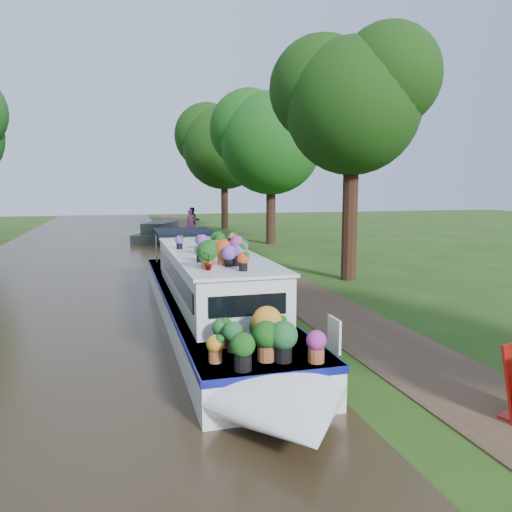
# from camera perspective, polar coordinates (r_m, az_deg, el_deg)

# --- Properties ---
(ground) EXTENTS (100.00, 100.00, 0.00)m
(ground) POSITION_cam_1_polar(r_m,az_deg,el_deg) (14.73, 2.24, -5.52)
(ground) COLOR #204110
(ground) RESTS_ON ground
(canal_water) EXTENTS (10.00, 100.00, 0.02)m
(canal_water) POSITION_cam_1_polar(r_m,az_deg,el_deg) (14.15, -21.74, -6.61)
(canal_water) COLOR black
(canal_water) RESTS_ON ground
(towpath) EXTENTS (2.20, 100.00, 0.03)m
(towpath) POSITION_cam_1_polar(r_m,az_deg,el_deg) (15.13, 6.59, -5.15)
(towpath) COLOR #443120
(towpath) RESTS_ON ground
(plant_boat) EXTENTS (2.29, 13.52, 2.30)m
(plant_boat) POSITION_cam_1_polar(r_m,az_deg,el_deg) (12.14, -5.06, -4.33)
(plant_boat) COLOR white
(plant_boat) RESTS_ON canal_water
(tree_near_overhang) EXTENTS (5.52, 5.28, 8.99)m
(tree_near_overhang) POSITION_cam_1_polar(r_m,az_deg,el_deg) (18.87, 10.89, 17.48)
(tree_near_overhang) COLOR black
(tree_near_overhang) RESTS_ON ground
(tree_near_mid) EXTENTS (6.90, 6.60, 9.40)m
(tree_near_mid) POSITION_cam_1_polar(r_m,az_deg,el_deg) (30.21, 1.66, 13.64)
(tree_near_mid) COLOR black
(tree_near_mid) RESTS_ON ground
(tree_near_far) EXTENTS (7.59, 7.26, 10.30)m
(tree_near_far) POSITION_cam_1_polar(r_m,az_deg,el_deg) (40.77, -3.72, 13.00)
(tree_near_far) COLOR black
(tree_near_far) RESTS_ON ground
(second_boat) EXTENTS (3.84, 6.63, 1.20)m
(second_boat) POSITION_cam_1_polar(r_m,az_deg,el_deg) (32.12, -10.88, 2.54)
(second_boat) COLOR black
(second_boat) RESTS_ON canal_water
(pedestrian_pink) EXTENTS (0.71, 0.50, 1.85)m
(pedestrian_pink) POSITION_cam_1_polar(r_m,az_deg,el_deg) (35.05, -7.47, 3.81)
(pedestrian_pink) COLOR #D758A8
(pedestrian_pink) RESTS_ON towpath
(pedestrian_dark) EXTENTS (1.02, 0.84, 1.93)m
(pedestrian_dark) POSITION_cam_1_polar(r_m,az_deg,el_deg) (36.27, -7.21, 4.02)
(pedestrian_dark) COLOR black
(pedestrian_dark) RESTS_ON towpath
(verge_plant) EXTENTS (0.47, 0.43, 0.47)m
(verge_plant) POSITION_cam_1_polar(r_m,az_deg,el_deg) (18.63, -1.53, -1.94)
(verge_plant) COLOR #1E5E1C
(verge_plant) RESTS_ON ground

